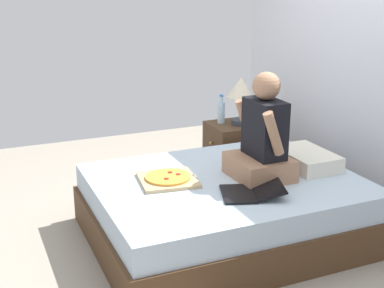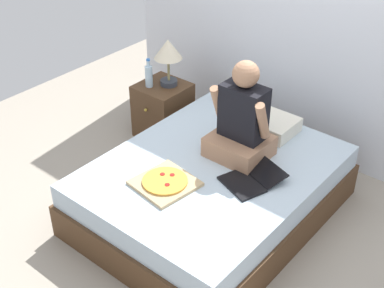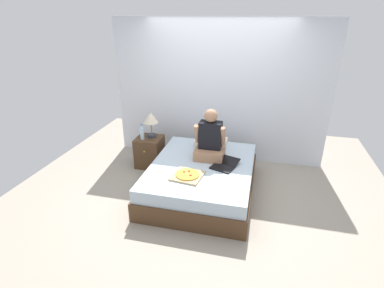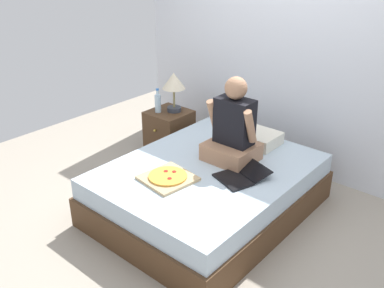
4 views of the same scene
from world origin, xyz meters
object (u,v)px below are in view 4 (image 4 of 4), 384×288
at_px(person_seated, 233,130).
at_px(pizza_box, 168,178).
at_px(bed, 208,189).
at_px(water_bottle, 158,103).
at_px(laptop, 240,176).
at_px(nightstand_left, 169,133).
at_px(lamp_on_left_nightstand, 174,84).

distance_m(person_seated, pizza_box, 0.74).
bearing_deg(pizza_box, person_seated, 74.43).
distance_m(bed, water_bottle, 1.36).
height_order(water_bottle, laptop, water_bottle).
distance_m(nightstand_left, person_seated, 1.31).
height_order(person_seated, pizza_box, person_seated).
relative_size(nightstand_left, person_seated, 0.69).
relative_size(water_bottle, laptop, 0.56).
height_order(bed, water_bottle, water_bottle).
bearing_deg(lamp_on_left_nightstand, bed, -32.97).
bearing_deg(nightstand_left, lamp_on_left_nightstand, 51.37).
bearing_deg(water_bottle, bed, -24.83).
bearing_deg(bed, person_seated, 74.93).
bearing_deg(water_bottle, laptop, -19.72).
xyz_separation_m(nightstand_left, lamp_on_left_nightstand, (0.04, 0.05, 0.60)).
xyz_separation_m(laptop, pizza_box, (-0.45, -0.41, -0.00)).
bearing_deg(water_bottle, lamp_on_left_nightstand, 49.40).
xyz_separation_m(nightstand_left, laptop, (1.43, -0.63, 0.22)).
relative_size(lamp_on_left_nightstand, water_bottle, 1.63).
distance_m(person_seated, laptop, 0.45).
relative_size(person_seated, laptop, 1.57).
xyz_separation_m(water_bottle, laptop, (1.51, -0.54, -0.16)).
distance_m(nightstand_left, pizza_box, 1.44).
bearing_deg(laptop, nightstand_left, 156.17).
xyz_separation_m(bed, pizza_box, (-0.12, -0.41, 0.26)).
height_order(lamp_on_left_nightstand, laptop, lamp_on_left_nightstand).
bearing_deg(lamp_on_left_nightstand, nightstand_left, -128.63).
height_order(nightstand_left, laptop, laptop).
distance_m(bed, laptop, 0.42).
bearing_deg(laptop, pizza_box, -137.67).
relative_size(water_bottle, person_seated, 0.35).
distance_m(water_bottle, person_seated, 1.28).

